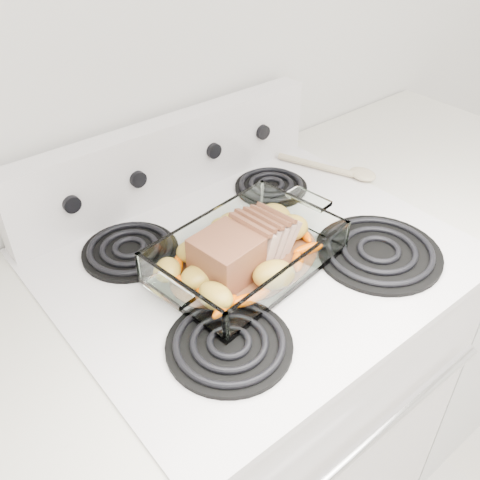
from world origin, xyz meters
TOP-DOWN VIEW (x-y plane):
  - electric_range at (0.00, 1.66)m, footprint 0.78×0.70m
  - counter_right at (0.67, 1.66)m, footprint 0.58×0.68m
  - baking_dish at (-0.04, 1.63)m, footprint 0.35×0.23m
  - pork_roast at (-0.06, 1.63)m, footprint 0.22×0.10m
  - roast_vegetables at (-0.04, 1.67)m, footprint 0.37×0.20m
  - wooden_spoon at (0.37, 1.76)m, footprint 0.13×0.23m

SIDE VIEW (x-z plane):
  - counter_right at x=0.67m, z-range 0.00..0.93m
  - electric_range at x=0.00m, z-range -0.08..1.04m
  - wooden_spoon at x=0.37m, z-range 0.94..0.95m
  - baking_dish at x=-0.04m, z-range 0.93..1.00m
  - roast_vegetables at x=-0.04m, z-range 0.95..1.00m
  - pork_roast at x=-0.06m, z-range 0.95..1.03m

